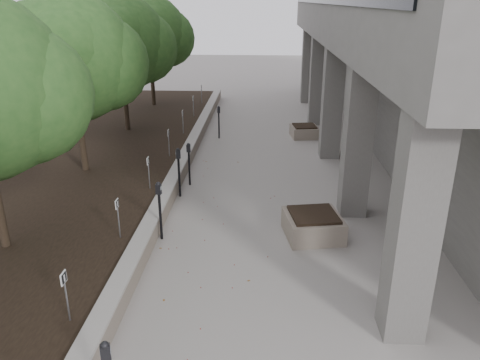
% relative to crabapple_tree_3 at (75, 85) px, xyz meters
% --- Properties ---
extents(retaining_wall, '(0.39, 26.00, 0.50)m').
position_rel_crabapple_tree_3_xyz_m(retaining_wall, '(2.97, 1.00, -2.87)').
color(retaining_wall, gray).
rests_on(retaining_wall, ground).
extents(planting_bed, '(7.00, 26.00, 0.40)m').
position_rel_crabapple_tree_3_xyz_m(planting_bed, '(-0.70, 1.00, -2.92)').
color(planting_bed, black).
rests_on(planting_bed, ground).
extents(crabapple_tree_3, '(4.60, 4.00, 5.44)m').
position_rel_crabapple_tree_3_xyz_m(crabapple_tree_3, '(0.00, 0.00, 0.00)').
color(crabapple_tree_3, '#27511F').
rests_on(crabapple_tree_3, planting_bed).
extents(crabapple_tree_4, '(4.60, 4.00, 5.44)m').
position_rel_crabapple_tree_3_xyz_m(crabapple_tree_4, '(0.00, 5.00, 0.00)').
color(crabapple_tree_4, '#27511F').
rests_on(crabapple_tree_4, planting_bed).
extents(crabapple_tree_5, '(4.60, 4.00, 5.44)m').
position_rel_crabapple_tree_3_xyz_m(crabapple_tree_5, '(0.00, 10.00, 0.00)').
color(crabapple_tree_5, '#27511F').
rests_on(crabapple_tree_5, planting_bed).
extents(parking_sign_2, '(0.04, 0.22, 0.96)m').
position_rel_crabapple_tree_3_xyz_m(parking_sign_2, '(2.45, -7.50, -2.24)').
color(parking_sign_2, black).
rests_on(parking_sign_2, planting_bed).
extents(parking_sign_3, '(0.04, 0.22, 0.96)m').
position_rel_crabapple_tree_3_xyz_m(parking_sign_3, '(2.45, -4.50, -2.24)').
color(parking_sign_3, black).
rests_on(parking_sign_3, planting_bed).
extents(parking_sign_4, '(0.04, 0.22, 0.96)m').
position_rel_crabapple_tree_3_xyz_m(parking_sign_4, '(2.45, -1.50, -2.24)').
color(parking_sign_4, black).
rests_on(parking_sign_4, planting_bed).
extents(parking_sign_5, '(0.04, 0.22, 0.96)m').
position_rel_crabapple_tree_3_xyz_m(parking_sign_5, '(2.45, 1.50, -2.24)').
color(parking_sign_5, black).
rests_on(parking_sign_5, planting_bed).
extents(parking_sign_6, '(0.04, 0.22, 0.96)m').
position_rel_crabapple_tree_3_xyz_m(parking_sign_6, '(2.45, 4.50, -2.24)').
color(parking_sign_6, black).
rests_on(parking_sign_6, planting_bed).
extents(parking_sign_7, '(0.04, 0.22, 0.96)m').
position_rel_crabapple_tree_3_xyz_m(parking_sign_7, '(2.45, 7.50, -2.24)').
color(parking_sign_7, black).
rests_on(parking_sign_7, planting_bed).
extents(parking_sign_8, '(0.04, 0.22, 0.96)m').
position_rel_crabapple_tree_3_xyz_m(parking_sign_8, '(2.45, 10.50, -2.24)').
color(parking_sign_8, black).
rests_on(parking_sign_8, planting_bed).
extents(parking_meter_2, '(0.17, 0.14, 1.52)m').
position_rel_crabapple_tree_3_xyz_m(parking_meter_2, '(3.25, -3.79, -2.36)').
color(parking_meter_2, black).
rests_on(parking_meter_2, ground).
extents(parking_meter_3, '(0.14, 0.10, 1.40)m').
position_rel_crabapple_tree_3_xyz_m(parking_meter_3, '(3.41, -0.17, -2.42)').
color(parking_meter_3, black).
rests_on(parking_meter_3, ground).
extents(parking_meter_4, '(0.18, 0.16, 1.52)m').
position_rel_crabapple_tree_3_xyz_m(parking_meter_4, '(3.25, -1.10, -2.36)').
color(parking_meter_4, black).
rests_on(parking_meter_4, ground).
extents(parking_meter_5, '(0.15, 0.12, 1.39)m').
position_rel_crabapple_tree_3_xyz_m(parking_meter_5, '(3.85, 5.23, -2.43)').
color(parking_meter_5, black).
rests_on(parking_meter_5, ground).
extents(planter_front, '(1.54, 1.54, 0.62)m').
position_rel_crabapple_tree_3_xyz_m(planter_front, '(7.00, -3.45, -2.81)').
color(planter_front, gray).
rests_on(planter_front, ground).
extents(planter_back, '(1.24, 1.24, 0.51)m').
position_rel_crabapple_tree_3_xyz_m(planter_back, '(7.49, 5.62, -2.86)').
color(planter_back, gray).
rests_on(planter_back, ground).
extents(berry_scatter, '(3.30, 14.10, 0.02)m').
position_rel_crabapple_tree_3_xyz_m(berry_scatter, '(4.70, -3.00, -3.11)').
color(berry_scatter, maroon).
rests_on(berry_scatter, ground).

